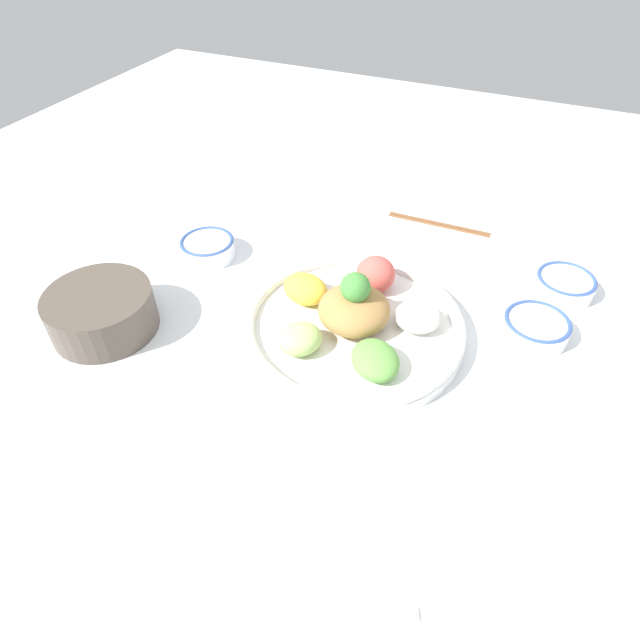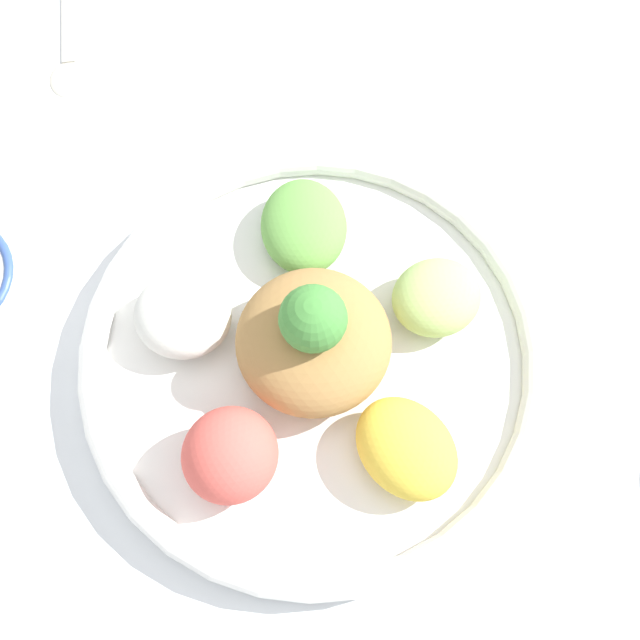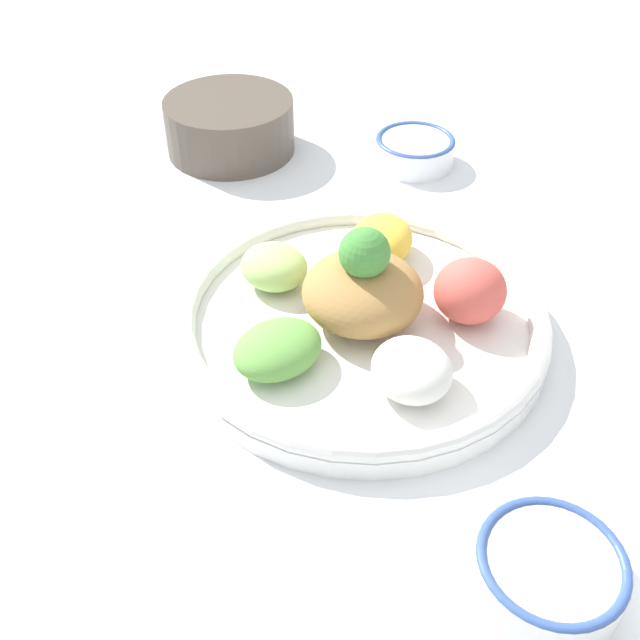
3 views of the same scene
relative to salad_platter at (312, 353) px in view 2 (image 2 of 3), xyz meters
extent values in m
plane|color=white|center=(0.01, 0.00, -0.03)|extent=(2.40, 2.40, 0.00)
cylinder|color=white|center=(0.00, 0.00, -0.02)|extent=(0.36, 0.36, 0.02)
torus|color=white|center=(0.00, 0.00, 0.00)|extent=(0.36, 0.36, 0.02)
ellipsoid|color=#B7DB7A|center=(-0.09, 0.06, 0.01)|extent=(0.09, 0.09, 0.04)
ellipsoid|color=#6BAD4C|center=(-0.08, -0.06, 0.01)|extent=(0.11, 0.11, 0.04)
ellipsoid|color=white|center=(0.03, -0.09, 0.02)|extent=(0.09, 0.09, 0.04)
ellipsoid|color=#E55B51|center=(0.10, 0.01, 0.02)|extent=(0.07, 0.07, 0.06)
ellipsoid|color=yellow|center=(0.02, 0.10, 0.02)|extent=(0.08, 0.09, 0.04)
ellipsoid|color=#AD7F47|center=(0.00, 0.00, 0.02)|extent=(0.11, 0.11, 0.06)
sphere|color=#478E3D|center=(0.00, 0.00, 0.07)|extent=(0.05, 0.05, 0.05)
cube|color=beige|center=(-0.15, -0.39, -0.02)|extent=(0.08, 0.07, 0.01)
ellipsoid|color=beige|center=(-0.10, -0.34, -0.02)|extent=(0.06, 0.06, 0.01)
camera|label=1|loc=(-0.60, -0.21, 0.58)|focal=30.00mm
camera|label=2|loc=(0.15, 0.11, 0.54)|focal=42.00mm
camera|label=3|loc=(-0.05, -0.55, 0.46)|focal=42.00mm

